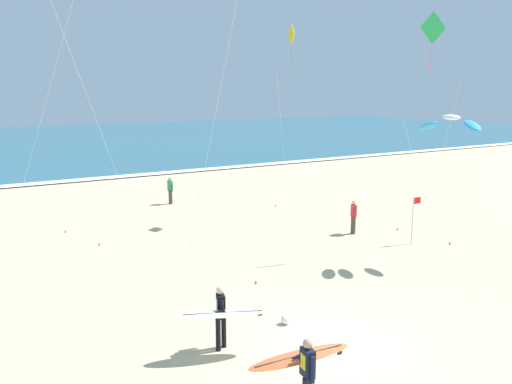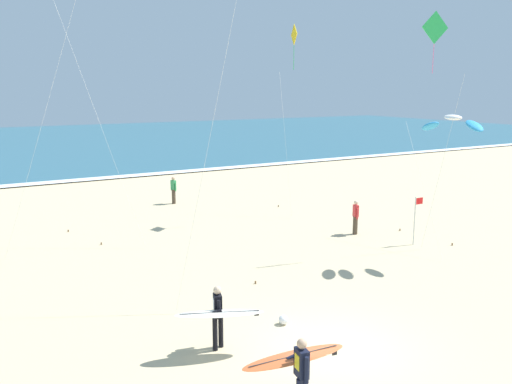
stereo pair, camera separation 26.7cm
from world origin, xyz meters
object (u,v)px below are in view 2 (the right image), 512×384
(kite_diamond_golden_near, at_px, (293,45))
(kite_diamond_emerald_mid, at_px, (436,36))
(surfer_lead, at_px, (298,365))
(bystander_green_top, at_px, (174,190))
(bystander_red_top, at_px, (356,217))
(lifeguard_flag, at_px, (416,216))
(kite_arc_ivory_close, at_px, (452,123))
(beach_ball, at_px, (283,320))
(surfer_trailing, at_px, (219,313))

(kite_diamond_golden_near, distance_m, kite_diamond_emerald_mid, 7.54)
(surfer_lead, bearing_deg, bystander_green_top, 75.79)
(surfer_lead, xyz_separation_m, bystander_red_top, (10.01, 9.99, -0.24))
(surfer_lead, bearing_deg, bystander_red_top, 44.95)
(kite_diamond_golden_near, distance_m, lifeguard_flag, 10.15)
(kite_diamond_golden_near, xyz_separation_m, lifeguard_flag, (1.95, -6.66, -7.41))
(kite_arc_ivory_close, xyz_separation_m, bystander_red_top, (-0.29, 4.83, -4.54))
(bystander_red_top, height_order, lifeguard_flag, lifeguard_flag)
(kite_arc_ivory_close, relative_size, beach_ball, 20.26)
(kite_diamond_golden_near, distance_m, bystander_green_top, 10.82)
(kite_diamond_golden_near, bearing_deg, bystander_red_top, -78.84)
(surfer_trailing, xyz_separation_m, lifeguard_flag, (11.45, 4.35, 0.22))
(surfer_trailing, relative_size, kite_diamond_emerald_mid, 0.24)
(surfer_trailing, xyz_separation_m, beach_ball, (2.29, 0.52, -0.90))
(kite_arc_ivory_close, height_order, bystander_green_top, kite_arc_ivory_close)
(lifeguard_flag, height_order, beach_ball, lifeguard_flag)
(kite_diamond_golden_near, bearing_deg, surfer_lead, -123.11)
(lifeguard_flag, bearing_deg, kite_arc_ivory_close, -110.23)
(bystander_red_top, bearing_deg, kite_diamond_golden_near, 101.16)
(surfer_trailing, height_order, kite_arc_ivory_close, kite_arc_ivory_close)
(kite_arc_ivory_close, bearing_deg, bystander_green_top, 108.74)
(kite_arc_ivory_close, xyz_separation_m, bystander_green_top, (-5.15, 15.18, -4.54))
(bystander_red_top, relative_size, bystander_green_top, 1.00)
(surfer_trailing, height_order, kite_diamond_emerald_mid, kite_diamond_emerald_mid)
(beach_ball, bearing_deg, surfer_trailing, -167.28)
(surfer_trailing, relative_size, kite_arc_ivory_close, 0.40)
(bystander_green_top, height_order, beach_ball, bystander_green_top)
(kite_diamond_emerald_mid, distance_m, bystander_red_top, 8.48)
(surfer_lead, relative_size, bystander_red_top, 1.49)
(bystander_red_top, height_order, beach_ball, bystander_red_top)
(kite_diamond_golden_near, relative_size, kite_arc_ivory_close, 1.70)
(kite_arc_ivory_close, distance_m, lifeguard_flag, 4.75)
(bystander_green_top, height_order, lifeguard_flag, lifeguard_flag)
(surfer_lead, distance_m, kite_diamond_emerald_mid, 14.89)
(surfer_lead, relative_size, kite_diamond_emerald_mid, 0.25)
(lifeguard_flag, xyz_separation_m, beach_ball, (-9.16, -3.83, -1.13))
(surfer_trailing, bearing_deg, kite_diamond_emerald_mid, 18.11)
(kite_diamond_emerald_mid, bearing_deg, lifeguard_flag, 70.73)
(bystander_green_top, relative_size, lifeguard_flag, 0.76)
(kite_arc_ivory_close, distance_m, beach_ball, 9.93)
(bystander_red_top, bearing_deg, bystander_green_top, 115.13)
(kite_diamond_emerald_mid, distance_m, kite_arc_ivory_close, 3.67)
(kite_diamond_emerald_mid, height_order, bystander_green_top, kite_diamond_emerald_mid)
(kite_diamond_golden_near, bearing_deg, beach_ball, -124.49)
(lifeguard_flag, bearing_deg, bystander_green_top, 114.91)
(kite_arc_ivory_close, bearing_deg, surfer_trailing, -168.97)
(surfer_trailing, height_order, lifeguard_flag, lifeguard_flag)
(lifeguard_flag, bearing_deg, bystander_red_top, 114.04)
(surfer_lead, bearing_deg, beach_ball, 61.18)
(surfer_lead, distance_m, bystander_red_top, 14.14)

